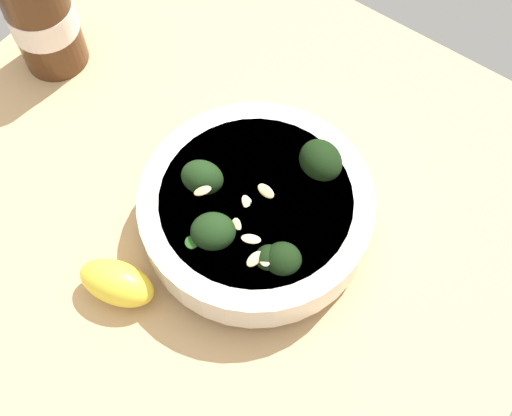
% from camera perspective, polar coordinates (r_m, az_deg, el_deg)
% --- Properties ---
extents(ground_plane, '(0.69, 0.69, 0.05)m').
position_cam_1_polar(ground_plane, '(0.69, -4.24, -1.07)').
color(ground_plane, tan).
extents(bowl_of_broccoli, '(0.23, 0.23, 0.09)m').
position_cam_1_polar(bowl_of_broccoli, '(0.63, 0.06, -0.12)').
color(bowl_of_broccoli, silver).
rests_on(bowl_of_broccoli, ground_plane).
extents(lemon_wedge, '(0.06, 0.08, 0.05)m').
position_cam_1_polar(lemon_wedge, '(0.63, -12.23, -6.50)').
color(lemon_wedge, yellow).
rests_on(lemon_wedge, ground_plane).
extents(bottle_tall, '(0.08, 0.08, 0.15)m').
position_cam_1_polar(bottle_tall, '(0.77, -18.57, 16.03)').
color(bottle_tall, '#472814').
rests_on(bottle_tall, ground_plane).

